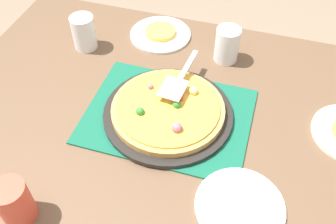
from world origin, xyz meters
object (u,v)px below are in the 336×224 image
pizza_pan (168,114)px  plate_far_right (160,35)px  plate_side (240,207)px  cup_far (84,32)px  cup_corner (227,45)px  pizza_server (180,78)px  served_slice_right (160,32)px  pizza (168,109)px  cup_near (14,202)px

pizza_pan → plate_far_right: size_ratio=1.73×
plate_side → cup_far: size_ratio=1.83×
cup_corner → pizza_server: size_ratio=0.51×
cup_far → plate_side: bearing=143.4°
served_slice_right → plate_side: bearing=123.3°
pizza_pan → plate_far_right: 0.40m
pizza_pan → pizza_server: size_ratio=1.63×
pizza → plate_far_right: 0.40m
plate_side → cup_near: cup_near is taller
pizza → cup_far: cup_far is taller
pizza_pan → served_slice_right: 0.40m
cup_near → plate_far_right: bearing=-97.6°
cup_corner → plate_far_right: bearing=-13.2°
pizza_pan → pizza_server: pizza_server is taller
cup_corner → pizza_server: 0.24m
plate_side → pizza_server: bearing=-53.5°
plate_far_right → cup_near: (0.10, 0.77, 0.06)m
pizza → cup_corner: (-0.11, -0.31, 0.03)m
plate_far_right → cup_near: cup_near is taller
pizza → pizza_pan: bearing=38.3°
pizza_server → pizza: bearing=84.8°
plate_side → pizza_server: 0.42m
served_slice_right → cup_corner: (-0.25, 0.06, 0.04)m
plate_far_right → served_slice_right: bearing=0.0°
plate_far_right → plate_side: (-0.40, 0.60, 0.00)m
pizza_pan → cup_near: bearing=58.8°
pizza → cup_near: cup_near is taller
served_slice_right → cup_near: (0.10, 0.77, 0.04)m
cup_corner → cup_far: bearing=9.1°
pizza_pan → cup_near: (0.24, 0.40, 0.05)m
cup_far → pizza_server: (-0.38, 0.14, 0.01)m
plate_far_right → plate_side: same height
plate_side → pizza_server: pizza_server is taller
plate_far_right → cup_near: bearing=82.4°
pizza → cup_corner: cup_corner is taller
pizza → served_slice_right: pizza is taller
pizza_pan → pizza: bearing=-141.7°
plate_far_right → pizza_pan: bearing=111.0°
plate_side → cup_corner: 0.56m
pizza_server → cup_near: bearing=63.1°
pizza → cup_far: size_ratio=2.75×
pizza → plate_side: (-0.25, 0.23, -0.03)m
pizza → cup_near: (0.25, 0.40, 0.03)m
pizza_pan → cup_near: size_ratio=3.17×
pizza → cup_near: bearing=58.8°
plate_far_right → served_slice_right: size_ratio=2.00×
cup_far → pizza_pan: bearing=148.0°
served_slice_right → pizza_server: (-0.15, 0.27, 0.05)m
served_slice_right → cup_far: bearing=30.5°
plate_side → pizza: bearing=-42.7°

